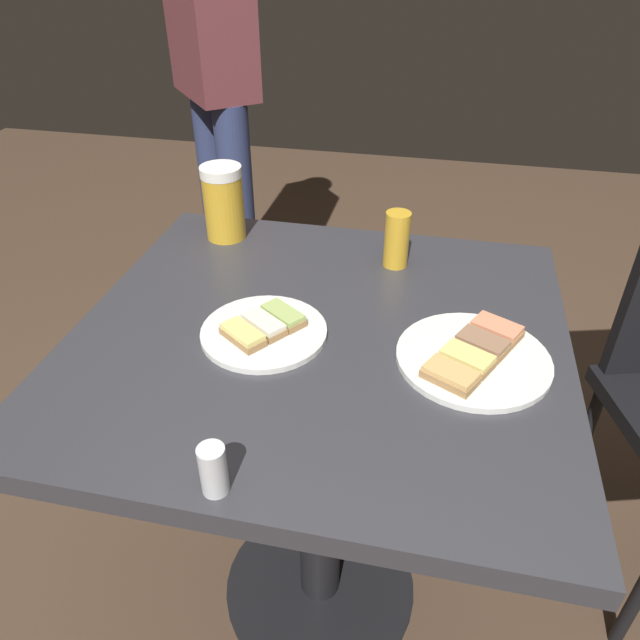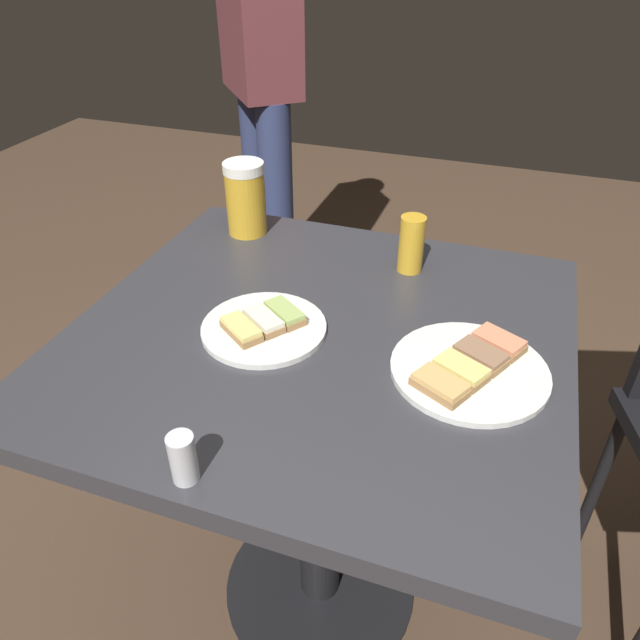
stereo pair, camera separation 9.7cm
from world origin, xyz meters
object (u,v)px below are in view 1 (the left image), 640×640
Objects in this scene: plate_far at (264,330)px; patron_standing at (213,55)px; plate_near at (474,356)px; salt_shaker at (213,470)px; beer_glass_small at (397,239)px; beer_mug at (223,202)px.

plate_far is 1.20m from patron_standing.
plate_near is 1.36m from patron_standing.
patron_standing is (0.47, -1.08, 0.19)m from plate_far.
salt_shaker is at bearing 96.12° from plate_far.
beer_glass_small is 0.61m from salt_shaker.
beer_glass_small is (-0.36, 0.05, -0.02)m from beer_mug.
plate_far is 0.32m from salt_shaker.
plate_near is at bearing -179.78° from plate_far.
beer_glass_small is at bearing -104.23° from salt_shaker.
salt_shaker is at bearing 46.39° from plate_near.
beer_mug is at bearing -71.43° from salt_shaker.
plate_far is (0.33, 0.00, -0.00)m from plate_near.
plate_near and plate_far have the same top height.
salt_shaker is (0.30, 0.32, 0.02)m from plate_near.
beer_glass_small is at bearing 172.20° from beer_mug.
beer_mug is at bearing -7.80° from beer_glass_small.
beer_mug reaches higher than plate_near.
patron_standing is at bearing -50.81° from beer_glass_small.
beer_glass_small reaches higher than plate_far.
beer_mug reaches higher than beer_glass_small.
plate_far is at bearing 0.22° from plate_near.
patron_standing reaches higher than beer_mug.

